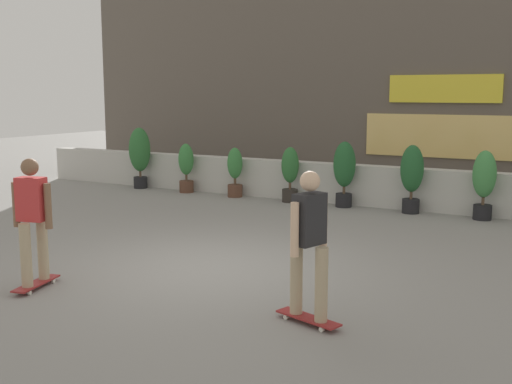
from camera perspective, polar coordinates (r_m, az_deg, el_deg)
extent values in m
plane|color=gray|center=(9.26, -4.51, -6.80)|extent=(48.00, 48.00, 0.00)
cube|color=beige|center=(14.45, 8.63, 0.70)|extent=(18.00, 0.40, 0.90)
cube|color=#60564C|center=(18.13, 13.32, 11.11)|extent=(20.00, 2.00, 6.50)
cube|color=yellow|center=(16.78, 16.66, 8.94)|extent=(2.80, 0.08, 0.70)
cube|color=#F2CC72|center=(16.83, 16.48, 4.86)|extent=(4.00, 0.06, 1.10)
cylinder|color=black|center=(16.95, -10.39, 0.85)|extent=(0.36, 0.36, 0.30)
cylinder|color=brown|center=(16.92, -10.42, 1.61)|extent=(0.06, 0.06, 0.15)
ellipsoid|color=#2D6B33|center=(16.85, -10.48, 3.80)|extent=(0.56, 0.56, 1.15)
cylinder|color=brown|center=(16.06, -6.30, 0.50)|extent=(0.36, 0.36, 0.30)
cylinder|color=brown|center=(16.03, -6.32, 1.30)|extent=(0.06, 0.06, 0.15)
ellipsoid|color=#387F3D|center=(15.97, -6.35, 2.96)|extent=(0.39, 0.39, 0.79)
cylinder|color=brown|center=(15.29, -1.91, 0.12)|extent=(0.36, 0.36, 0.30)
cylinder|color=brown|center=(15.26, -1.91, 0.95)|extent=(0.06, 0.06, 0.15)
ellipsoid|color=#387F3D|center=(15.20, -1.92, 2.63)|extent=(0.37, 0.37, 0.75)
cylinder|color=#2D2823|center=(14.60, 3.08, -0.32)|extent=(0.36, 0.36, 0.30)
cylinder|color=brown|center=(14.57, 3.09, 0.56)|extent=(0.06, 0.06, 0.15)
ellipsoid|color=#2D6B33|center=(14.50, 3.10, 2.46)|extent=(0.40, 0.40, 0.82)
cylinder|color=black|center=(14.09, 7.93, -0.74)|extent=(0.36, 0.36, 0.30)
cylinder|color=brown|center=(14.05, 7.95, 0.17)|extent=(0.06, 0.06, 0.15)
ellipsoid|color=#235B2D|center=(13.97, 8.01, 2.50)|extent=(0.49, 0.49, 1.00)
cylinder|color=black|center=(13.64, 13.81, -1.24)|extent=(0.36, 0.36, 0.30)
cylinder|color=brown|center=(13.60, 13.84, -0.30)|extent=(0.06, 0.06, 0.15)
ellipsoid|color=#235B2D|center=(13.52, 13.93, 2.07)|extent=(0.48, 0.48, 0.99)
cylinder|color=black|center=(13.35, 19.78, -1.73)|extent=(0.36, 0.36, 0.30)
cylinder|color=brown|center=(13.31, 19.83, -0.78)|extent=(0.06, 0.06, 0.15)
ellipsoid|color=#428C47|center=(13.23, 19.96, 1.54)|extent=(0.46, 0.46, 0.94)
cube|color=maroon|center=(7.09, 4.73, -11.28)|extent=(0.82, 0.42, 0.02)
cylinder|color=silver|center=(7.00, 6.81, -11.90)|extent=(0.06, 0.05, 0.06)
cylinder|color=silver|center=(6.89, 5.95, -12.26)|extent=(0.06, 0.05, 0.06)
cylinder|color=silver|center=(7.32, 3.59, -10.92)|extent=(0.06, 0.05, 0.06)
cylinder|color=silver|center=(7.21, 2.71, -11.23)|extent=(0.06, 0.05, 0.06)
cylinder|color=tan|center=(6.84, 5.93, -8.34)|extent=(0.14, 0.14, 0.82)
cylinder|color=tan|center=(7.07, 3.67, -7.74)|extent=(0.14, 0.14, 0.82)
cube|color=#262628|center=(6.78, 4.86, -2.45)|extent=(0.30, 0.40, 0.56)
sphere|color=beige|center=(6.71, 4.90, 0.98)|extent=(0.22, 0.22, 0.22)
cylinder|color=beige|center=(6.97, 6.11, -2.82)|extent=(0.09, 0.09, 0.58)
cylinder|color=beige|center=(6.63, 3.51, -3.42)|extent=(0.09, 0.09, 0.58)
cube|color=maroon|center=(8.74, -19.25, -7.80)|extent=(0.38, 0.82, 0.02)
cylinder|color=silver|center=(9.00, -18.71, -7.54)|extent=(0.04, 0.06, 0.06)
cylinder|color=silver|center=(8.91, -17.85, -7.66)|extent=(0.04, 0.06, 0.06)
cylinder|color=silver|center=(8.60, -20.67, -8.43)|extent=(0.04, 0.06, 0.06)
cylinder|color=silver|center=(8.51, -19.79, -8.57)|extent=(0.04, 0.06, 0.06)
cylinder|color=tan|center=(8.78, -18.72, -4.87)|extent=(0.14, 0.14, 0.82)
cylinder|color=tan|center=(8.49, -20.09, -5.40)|extent=(0.14, 0.14, 0.82)
cube|color=red|center=(8.50, -19.64, -0.61)|extent=(0.40, 0.28, 0.56)
sphere|color=brown|center=(8.44, -19.78, 2.13)|extent=(0.22, 0.22, 0.22)
cylinder|color=brown|center=(8.65, -20.88, -1.06)|extent=(0.09, 0.09, 0.58)
cylinder|color=brown|center=(8.38, -18.29, -1.23)|extent=(0.09, 0.09, 0.58)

